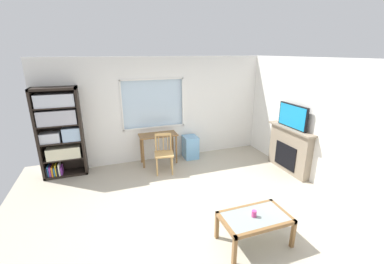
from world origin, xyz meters
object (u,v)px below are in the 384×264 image
Objects in this scene: bookshelf at (60,130)px; desk_under_window at (158,140)px; coffee_table at (255,220)px; fireplace at (289,149)px; sippy_cup at (254,214)px; plastic_drawer_unit at (190,147)px; wooden_chair at (164,153)px; tv at (293,116)px.

bookshelf reaches higher than desk_under_window.
desk_under_window reaches higher than coffee_table.
fireplace is 14.42× the size of sippy_cup.
bookshelf is 2.16m from desk_under_window.
bookshelf is 3.06m from plastic_drawer_unit.
plastic_drawer_unit is at bearing 87.09° from coffee_table.
coffee_table is at bearing -75.84° from wooden_chair.
bookshelf is 4.34m from sippy_cup.
tv reaches higher than fireplace.
bookshelf is 4.37m from coffee_table.
tv reaches higher than sippy_cup.
coffee_table is (0.67, -2.67, -0.08)m from wooden_chair.
tv is at bearing 40.90° from coffee_table.
wooden_chair reaches higher than desk_under_window.
bookshelf is 2.01× the size of coffee_table.
sippy_cup is (0.66, -3.18, -0.13)m from desk_under_window.
desk_under_window is 0.93× the size of coffee_table.
desk_under_window is at bearing -2.87° from bookshelf.
sippy_cup reaches higher than coffee_table.
desk_under_window is at bearing 152.51° from fireplace.
tv is at bearing -38.23° from plastic_drawer_unit.
bookshelf is 2.29m from wooden_chair.
fireplace is 2.72m from sippy_cup.
coffee_table is at bearing -139.35° from fireplace.
plastic_drawer_unit is 2.40m from fireplace.
coffee_table is 10.87× the size of sippy_cup.
tv is 9.40× the size of sippy_cup.
sippy_cup is at bearing -93.30° from plastic_drawer_unit.
tv is 0.86× the size of coffee_table.
bookshelf is at bearing 177.13° from desk_under_window.
desk_under_window is at bearing -176.62° from plastic_drawer_unit.
fireplace is 1.33× the size of coffee_table.
tv is (-0.02, 0.00, 0.78)m from fireplace.
desk_under_window is 1.08× the size of tv.
coffee_table is (-0.16, -3.23, 0.09)m from plastic_drawer_unit.
wooden_chair is 1.54× the size of plastic_drawer_unit.
plastic_drawer_unit is (0.85, 0.05, -0.33)m from desk_under_window.
fireplace is at bearing -37.96° from plastic_drawer_unit.
bookshelf is 3.37× the size of plastic_drawer_unit.
desk_under_window is 3.14m from tv.
plastic_drawer_unit is 0.45× the size of fireplace.
sippy_cup is (-0.02, 0.00, 0.11)m from coffee_table.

